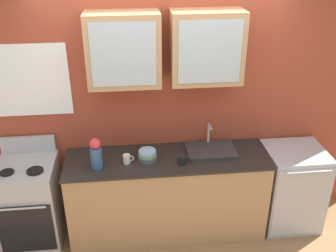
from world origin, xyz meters
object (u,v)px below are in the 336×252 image
(sink_faucet, at_px, (211,150))
(cup_near_bowls, at_px, (127,159))
(cup_near_sink, at_px, (182,160))
(bowl_stack, at_px, (147,155))
(vase, at_px, (96,154))
(stove_range, at_px, (31,203))
(dishwasher, at_px, (291,187))

(sink_faucet, bearing_deg, cup_near_bowls, -171.21)
(sink_faucet, relative_size, cup_near_sink, 4.22)
(bowl_stack, distance_m, vase, 0.51)
(bowl_stack, height_order, cup_near_bowls, bowl_stack)
(stove_range, bearing_deg, cup_near_sink, -4.48)
(cup_near_bowls, bearing_deg, sink_faucet, 8.79)
(cup_near_bowls, bearing_deg, vase, -170.41)
(stove_range, distance_m, cup_near_sink, 1.62)
(vase, bearing_deg, cup_near_bowls, 9.59)
(sink_faucet, xyz_separation_m, bowl_stack, (-0.66, -0.10, 0.03))
(cup_near_sink, xyz_separation_m, cup_near_bowls, (-0.54, 0.07, -0.00))
(vase, xyz_separation_m, cup_near_bowls, (0.29, 0.05, -0.11))
(stove_range, height_order, cup_near_sink, stove_range)
(sink_faucet, xyz_separation_m, vase, (-1.15, -0.18, 0.13))
(sink_faucet, distance_m, dishwasher, 1.02)
(cup_near_sink, relative_size, dishwasher, 0.13)
(sink_faucet, relative_size, cup_near_bowls, 4.70)
(vase, xyz_separation_m, cup_near_sink, (0.83, -0.02, -0.11))
(cup_near_sink, relative_size, cup_near_bowls, 1.11)
(stove_range, relative_size, sink_faucet, 2.17)
(dishwasher, bearing_deg, cup_near_bowls, -178.60)
(stove_range, relative_size, dishwasher, 1.20)
(cup_near_sink, bearing_deg, vase, 178.28)
(stove_range, bearing_deg, dishwasher, -0.08)
(cup_near_bowls, height_order, dishwasher, cup_near_bowls)
(sink_faucet, bearing_deg, dishwasher, -5.81)
(vase, distance_m, cup_near_sink, 0.83)
(stove_range, relative_size, bowl_stack, 5.73)
(sink_faucet, relative_size, vase, 1.61)
(stove_range, distance_m, vase, 0.94)
(bowl_stack, height_order, cup_near_sink, bowl_stack)
(vase, relative_size, cup_near_sink, 2.62)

